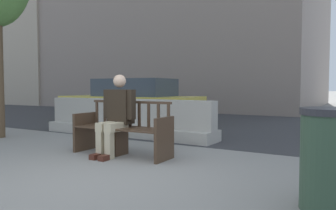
{
  "coord_description": "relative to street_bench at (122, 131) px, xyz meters",
  "views": [
    {
      "loc": [
        2.77,
        -2.78,
        1.11
      ],
      "look_at": [
        -0.57,
        2.89,
        0.75
      ],
      "focal_mm": 35.0,
      "sensor_mm": 36.0,
      "label": 1
    }
  ],
  "objects": [
    {
      "name": "street_bench",
      "position": [
        0.0,
        0.0,
        0.0
      ],
      "size": [
        1.69,
        0.54,
        0.88
      ],
      "color": "#473323",
      "rests_on": "ground"
    },
    {
      "name": "street_asphalt",
      "position": [
        0.57,
        7.28,
        -0.39
      ],
      "size": [
        120.0,
        12.0,
        0.01
      ],
      "primitive_type": "cube",
      "color": "#333335",
      "rests_on": "ground"
    },
    {
      "name": "trash_bin",
      "position": [
        3.12,
        -0.97,
        0.07
      ],
      "size": [
        0.55,
        0.55,
        0.92
      ],
      "color": "#334C38",
      "rests_on": "ground"
    },
    {
      "name": "seated_person",
      "position": [
        -0.07,
        -0.06,
        0.29
      ],
      "size": [
        0.58,
        0.72,
        1.31
      ],
      "color": "#2D2319",
      "rests_on": "ground"
    },
    {
      "name": "jersey_barrier_left",
      "position": [
        -2.41,
        1.68,
        -0.06
      ],
      "size": [
        2.0,
        0.69,
        0.84
      ],
      "color": "#ADA89E",
      "rests_on": "ground"
    },
    {
      "name": "car_taxi_near",
      "position": [
        -3.08,
        4.39,
        0.3
      ],
      "size": [
        4.73,
        2.07,
        1.38
      ],
      "color": "#DBC64C",
      "rests_on": "ground"
    },
    {
      "name": "jersey_barrier_centre",
      "position": [
        -0.09,
        1.76,
        -0.06
      ],
      "size": [
        2.02,
        0.75,
        0.84
      ],
      "color": "#ADA89E",
      "rests_on": "ground"
    },
    {
      "name": "ground_plane",
      "position": [
        0.57,
        -1.42,
        -0.4
      ],
      "size": [
        200.0,
        200.0,
        0.0
      ],
      "primitive_type": "plane",
      "color": "gray"
    }
  ]
}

